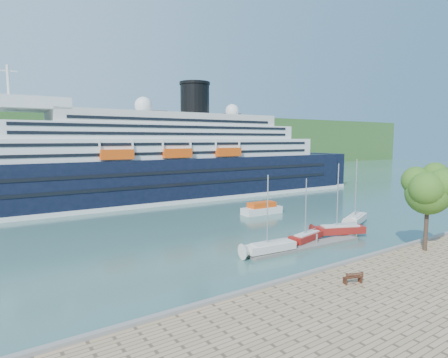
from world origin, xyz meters
TOP-DOWN VIEW (x-y plane):
  - ground at (0.00, 0.00)m, footprint 400.00×400.00m
  - far_hillside at (0.00, 145.00)m, footprint 400.00×50.00m
  - quay_coping at (0.00, -0.20)m, footprint 220.00×0.50m
  - cruise_ship at (-3.11, 53.05)m, footprint 118.20×20.38m
  - park_bench at (-7.65, -3.77)m, footprint 1.91×1.28m
  - promenade_tree at (7.17, -2.23)m, footprint 6.39×6.39m
  - floating_pontoon at (-0.59, 8.32)m, footprint 16.83×2.94m
  - sailboat_white_near at (-6.04, 8.70)m, footprint 7.05×2.53m
  - sailboat_red at (7.20, 9.37)m, footprint 7.69×4.84m
  - sailboat_white_far at (14.93, 12.58)m, footprint 7.87×4.96m
  - tender_launch at (8.56, 27.67)m, footprint 7.77×2.92m
  - sailboat_extra at (1.10, 9.75)m, footprint 6.46×3.06m

SIDE VIEW (x-z plane):
  - ground at x=0.00m, z-range 0.00..0.00m
  - floating_pontoon at x=-0.59m, z-range 0.00..0.37m
  - tender_launch at x=8.56m, z-range 0.00..2.12m
  - quay_coping at x=0.00m, z-range 1.00..1.30m
  - park_bench at x=-7.65m, z-range 1.00..2.13m
  - sailboat_extra at x=1.10m, z-range 0.00..8.05m
  - sailboat_white_near at x=-6.04m, z-range 0.00..8.92m
  - sailboat_red at x=7.20m, z-range 0.00..9.65m
  - sailboat_white_far at x=14.93m, z-range 0.00..9.88m
  - promenade_tree at x=7.17m, z-range 1.00..11.58m
  - far_hillside at x=0.00m, z-range 0.00..24.00m
  - cruise_ship at x=-3.11m, z-range 0.00..26.45m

